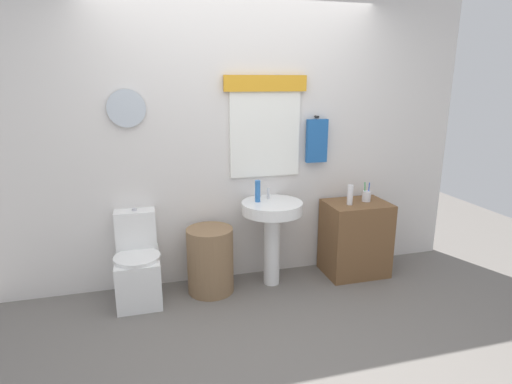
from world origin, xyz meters
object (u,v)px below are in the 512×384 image
toilet (138,267)px  toothbrush_cup (366,196)px  soap_bottle (258,191)px  laundry_hamper (210,260)px  pedestal_sink (272,222)px  wooden_cabinet (355,238)px  lotion_bottle (350,195)px

toilet → toothbrush_cup: 2.18m
soap_bottle → laundry_hamper: bearing=-173.6°
pedestal_sink → wooden_cabinet: (0.84, -0.00, -0.24)m
laundry_hamper → pedestal_sink: pedestal_sink is taller
wooden_cabinet → soap_bottle: bearing=177.0°
laundry_hamper → wooden_cabinet: wooden_cabinet is taller
laundry_hamper → pedestal_sink: size_ratio=0.75×
soap_bottle → lotion_bottle: soap_bottle is taller
pedestal_sink → toothbrush_cup: size_ratio=4.24×
toilet → soap_bottle: 1.22m
toilet → lotion_bottle: size_ratio=4.14×
pedestal_sink → toothbrush_cup: (0.95, 0.02, 0.17)m
wooden_cabinet → soap_bottle: 1.10m
pedestal_sink → wooden_cabinet: pedestal_sink is taller
pedestal_sink → soap_bottle: bearing=157.4°
laundry_hamper → lotion_bottle: bearing=-1.8°
wooden_cabinet → lotion_bottle: size_ratio=3.83×
toilet → toothbrush_cup: bearing=-0.4°
lotion_bottle → toilet: bearing=177.8°
pedestal_sink → wooden_cabinet: bearing=-0.0°
laundry_hamper → lotion_bottle: (1.31, -0.04, 0.52)m
pedestal_sink → lotion_bottle: 0.77m
toilet → lotion_bottle: (1.92, -0.07, 0.52)m
laundry_hamper → wooden_cabinet: size_ratio=0.82×
pedestal_sink → lotion_bottle: (0.74, -0.04, 0.21)m
toilet → toothbrush_cup: size_ratio=4.18×
pedestal_sink → lotion_bottle: bearing=-3.1°
laundry_hamper → soap_bottle: 0.74m
toothbrush_cup → lotion_bottle: bearing=-163.7°
laundry_hamper → soap_bottle: (0.45, 0.05, 0.59)m
toilet → laundry_hamper: toilet is taller
soap_bottle → wooden_cabinet: bearing=-3.0°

